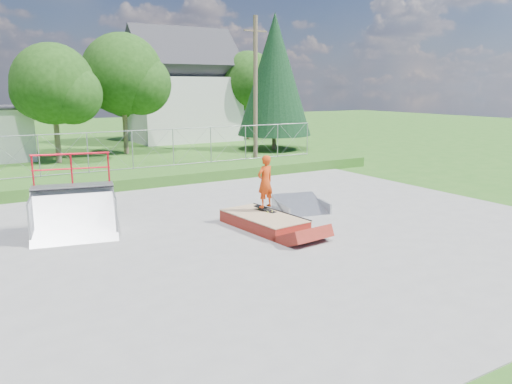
# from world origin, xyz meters

# --- Properties ---
(ground) EXTENTS (120.00, 120.00, 0.00)m
(ground) POSITION_xyz_m (0.00, 0.00, 0.00)
(ground) COLOR #2B611B
(ground) RESTS_ON ground
(concrete_pad) EXTENTS (20.00, 16.00, 0.04)m
(concrete_pad) POSITION_xyz_m (0.00, 0.00, 0.02)
(concrete_pad) COLOR gray
(concrete_pad) RESTS_ON ground
(grass_berm) EXTENTS (24.00, 3.00, 0.50)m
(grass_berm) POSITION_xyz_m (0.00, 9.50, 0.25)
(grass_berm) COLOR #2B611B
(grass_berm) RESTS_ON ground
(grind_box) EXTENTS (1.67, 2.97, 0.42)m
(grind_box) POSITION_xyz_m (0.89, 0.47, 0.21)
(grind_box) COLOR maroon
(grind_box) RESTS_ON concrete_pad
(quarter_pipe) EXTENTS (2.66, 2.39, 2.31)m
(quarter_pipe) POSITION_xyz_m (-4.23, 2.51, 1.15)
(quarter_pipe) COLOR #98999F
(quarter_pipe) RESTS_ON concrete_pad
(flat_bank_ramp) EXTENTS (1.88, 1.96, 0.48)m
(flat_bank_ramp) POSITION_xyz_m (3.09, 1.54, 0.24)
(flat_bank_ramp) COLOR #98999F
(flat_bank_ramp) RESTS_ON concrete_pad
(skateboard) EXTENTS (0.46, 0.82, 0.13)m
(skateboard) POSITION_xyz_m (1.21, 0.89, 0.47)
(skateboard) COLOR black
(skateboard) RESTS_ON grind_box
(skater) EXTENTS (0.67, 0.51, 1.64)m
(skater) POSITION_xyz_m (1.21, 0.89, 1.29)
(skater) COLOR red
(skater) RESTS_ON grind_box
(chain_link_fence) EXTENTS (20.00, 0.06, 1.80)m
(chain_link_fence) POSITION_xyz_m (0.00, 10.50, 1.40)
(chain_link_fence) COLOR gray
(chain_link_fence) RESTS_ON grass_berm
(gable_house) EXTENTS (8.40, 6.08, 8.94)m
(gable_house) POSITION_xyz_m (9.00, 26.00, 3.84)
(gable_house) COLOR beige
(gable_house) RESTS_ON ground
(utility_pole) EXTENTS (0.24, 0.24, 8.00)m
(utility_pole) POSITION_xyz_m (7.50, 12.00, 4.00)
(utility_pole) COLOR brown
(utility_pole) RESTS_ON ground
(tree_left_near) EXTENTS (4.76, 4.48, 6.65)m
(tree_left_near) POSITION_xyz_m (-1.75, 17.83, 4.24)
(tree_left_near) COLOR brown
(tree_left_near) RESTS_ON ground
(tree_center) EXTENTS (5.44, 5.12, 7.60)m
(tree_center) POSITION_xyz_m (2.78, 19.81, 4.85)
(tree_center) COLOR brown
(tree_center) RESTS_ON ground
(tree_right_far) EXTENTS (5.10, 4.80, 7.12)m
(tree_right_far) POSITION_xyz_m (14.27, 23.82, 4.54)
(tree_right_far) COLOR brown
(tree_right_far) RESTS_ON ground
(tree_back_mid) EXTENTS (4.08, 3.84, 5.70)m
(tree_back_mid) POSITION_xyz_m (5.21, 27.86, 3.63)
(tree_back_mid) COLOR brown
(tree_back_mid) RESTS_ON ground
(conifer_tree) EXTENTS (5.04, 5.04, 9.10)m
(conifer_tree) POSITION_xyz_m (12.00, 17.00, 5.05)
(conifer_tree) COLOR brown
(conifer_tree) RESTS_ON ground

